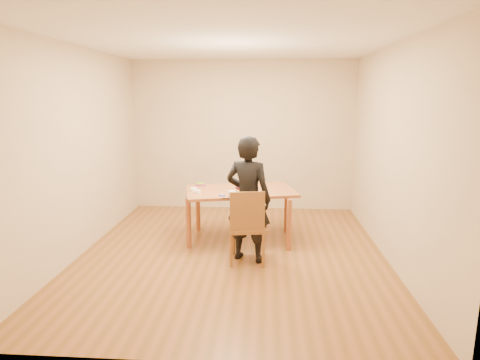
# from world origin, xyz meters

# --- Properties ---
(room_shell) EXTENTS (4.00, 4.50, 2.70)m
(room_shell) POSITION_xyz_m (0.00, 0.34, 1.35)
(room_shell) COLOR brown
(room_shell) RESTS_ON ground
(dining_table) EXTENTS (1.68, 1.22, 0.04)m
(dining_table) POSITION_xyz_m (0.07, 0.55, 0.73)
(dining_table) COLOR brown
(dining_table) RESTS_ON floor
(dining_chair) EXTENTS (0.53, 0.53, 0.04)m
(dining_chair) POSITION_xyz_m (0.22, -0.22, 0.45)
(dining_chair) COLOR brown
(dining_chair) RESTS_ON floor
(cake_plate) EXTENTS (0.32, 0.32, 0.02)m
(cake_plate) POSITION_xyz_m (0.15, 0.65, 0.76)
(cake_plate) COLOR #CB0D42
(cake_plate) RESTS_ON dining_table
(cake) EXTENTS (0.23, 0.23, 0.07)m
(cake) POSITION_xyz_m (0.15, 0.65, 0.81)
(cake) COLOR white
(cake) RESTS_ON cake_plate
(frosting_dome) EXTENTS (0.23, 0.23, 0.03)m
(frosting_dome) POSITION_xyz_m (0.15, 0.65, 0.86)
(frosting_dome) COLOR white
(frosting_dome) RESTS_ON cake
(frosting_tub) EXTENTS (0.10, 0.10, 0.09)m
(frosting_tub) POSITION_xyz_m (-0.01, 0.09, 0.79)
(frosting_tub) COLOR white
(frosting_tub) RESTS_ON dining_table
(frosting_lid) EXTENTS (0.09, 0.09, 0.01)m
(frosting_lid) POSITION_xyz_m (-0.15, 0.18, 0.75)
(frosting_lid) COLOR #1928A4
(frosting_lid) RESTS_ON dining_table
(frosting_dollop) EXTENTS (0.04, 0.04, 0.02)m
(frosting_dollop) POSITION_xyz_m (-0.15, 0.18, 0.77)
(frosting_dollop) COLOR white
(frosting_dollop) RESTS_ON frosting_lid
(ramekin_green) EXTENTS (0.09, 0.09, 0.04)m
(ramekin_green) POSITION_xyz_m (-0.50, 0.30, 0.77)
(ramekin_green) COLOR white
(ramekin_green) RESTS_ON dining_table
(ramekin_yellow) EXTENTS (0.09, 0.09, 0.04)m
(ramekin_yellow) POSITION_xyz_m (-0.58, 0.44, 0.77)
(ramekin_yellow) COLOR white
(ramekin_yellow) RESTS_ON dining_table
(ramekin_multi) EXTENTS (0.08, 0.08, 0.04)m
(ramekin_multi) POSITION_xyz_m (-0.59, 0.41, 0.77)
(ramekin_multi) COLOR white
(ramekin_multi) RESTS_ON dining_table
(candy_box_pink) EXTENTS (0.15, 0.10, 0.02)m
(candy_box_pink) POSITION_xyz_m (-0.54, 0.76, 0.76)
(candy_box_pink) COLOR #D53282
(candy_box_pink) RESTS_ON dining_table
(candy_box_green) EXTENTS (0.14, 0.10, 0.02)m
(candy_box_green) POSITION_xyz_m (-0.54, 0.76, 0.78)
(candy_box_green) COLOR #209C1C
(candy_box_green) RESTS_ON candy_box_pink
(spatula) EXTENTS (0.18, 0.03, 0.01)m
(spatula) POSITION_xyz_m (-0.05, 0.02, 0.75)
(spatula) COLOR black
(spatula) RESTS_ON dining_table
(person) EXTENTS (0.67, 0.55, 1.60)m
(person) POSITION_xyz_m (0.22, -0.18, 0.80)
(person) COLOR black
(person) RESTS_ON floor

